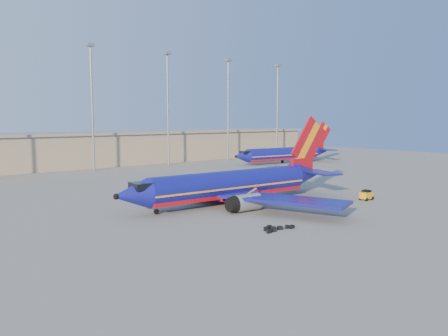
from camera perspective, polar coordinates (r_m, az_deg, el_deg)
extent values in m
plane|color=slate|center=(68.07, 2.69, -3.64)|extent=(220.00, 220.00, 0.00)
cube|color=gray|center=(121.22, -12.29, 2.56)|extent=(120.00, 15.00, 8.00)
cube|color=slate|center=(121.02, -12.34, 4.54)|extent=(122.00, 16.00, 0.60)
cylinder|color=gray|center=(103.79, -16.82, 7.33)|extent=(0.44, 0.44, 28.00)
cube|color=gray|center=(105.05, -17.09, 15.15)|extent=(1.60, 1.60, 0.70)
cylinder|color=gray|center=(112.98, -7.34, 7.45)|extent=(0.44, 0.44, 28.00)
cube|color=gray|center=(114.15, -7.44, 14.65)|extent=(1.60, 1.60, 0.70)
cylinder|color=gray|center=(124.74, 0.55, 7.41)|extent=(0.44, 0.44, 28.00)
cube|color=gray|center=(125.79, 0.55, 13.93)|extent=(1.60, 1.60, 0.70)
cylinder|color=gray|center=(138.39, 6.97, 7.26)|extent=(0.44, 0.44, 28.00)
cube|color=gray|center=(139.34, 7.05, 13.15)|extent=(1.60, 1.60, 0.70)
cylinder|color=navy|center=(61.02, 0.73, -2.13)|extent=(25.12, 5.27, 3.85)
cube|color=#A40D15|center=(61.17, 0.72, -3.05)|extent=(25.08, 4.54, 1.35)
cube|color=orange|center=(61.06, 0.73, -2.37)|extent=(25.12, 5.31, 0.23)
cone|color=navy|center=(53.68, -11.94, -3.46)|extent=(4.58, 4.09, 3.85)
cube|color=black|center=(54.07, -10.66, -2.30)|extent=(2.65, 2.84, 0.83)
cone|color=navy|center=(71.00, 10.59, -0.73)|extent=(5.62, 4.15, 3.85)
cube|color=#A40D15|center=(70.24, 10.15, 0.35)|extent=(4.39, 0.82, 2.29)
cube|color=#A40D15|center=(71.01, 11.02, 3.34)|extent=(7.64, 0.77, 8.29)
cube|color=orange|center=(70.86, 10.91, 3.34)|extent=(5.09, 0.73, 6.50)
cube|color=navy|center=(73.10, 8.37, -0.04)|extent=(4.09, 7.05, 0.23)
cube|color=navy|center=(68.26, 12.51, -0.58)|extent=(4.76, 7.24, 0.23)
cube|color=navy|center=(69.46, -2.76, -1.87)|extent=(12.00, 16.70, 0.36)
cube|color=navy|center=(55.27, 7.72, -4.08)|extent=(10.56, 16.91, 0.36)
cube|color=#A40D15|center=(61.55, 1.11, -3.38)|extent=(6.46, 4.40, 1.04)
cylinder|color=gray|center=(64.95, -3.01, -3.06)|extent=(3.86, 2.39, 2.18)
cylinder|color=gray|center=(56.33, 3.00, -4.52)|extent=(3.86, 2.39, 2.18)
cylinder|color=gray|center=(55.45, -8.84, -5.43)|extent=(0.26, 0.26, 1.14)
cylinder|color=black|center=(55.50, -8.83, -5.67)|extent=(0.68, 0.30, 0.67)
cylinder|color=black|center=(64.46, 0.40, -3.80)|extent=(0.90, 0.62, 0.87)
cylinder|color=black|center=(60.27, 3.46, -4.54)|extent=(0.90, 0.62, 0.87)
cylinder|color=navy|center=(118.02, 7.64, 1.83)|extent=(22.81, 6.24, 3.48)
cube|color=#A40D15|center=(118.09, 7.64, 1.40)|extent=(22.73, 5.59, 1.22)
cube|color=orange|center=(118.03, 7.64, 1.72)|extent=(22.82, 6.28, 0.21)
cone|color=navy|center=(110.03, 2.33, 1.56)|extent=(4.35, 3.94, 3.48)
cube|color=black|center=(110.65, 2.85, 2.04)|extent=(2.54, 2.70, 0.75)
cone|color=navy|center=(127.19, 12.41, 2.22)|extent=(5.28, 4.06, 3.48)
cube|color=#A40D15|center=(126.58, 12.18, 2.78)|extent=(3.98, 1.00, 2.07)
cube|color=#A40D15|center=(127.34, 12.64, 4.27)|extent=(6.88, 1.15, 7.50)
cube|color=orange|center=(127.21, 12.58, 4.27)|extent=(4.60, 0.96, 5.88)
cube|color=navy|center=(129.19, 11.30, 2.54)|extent=(3.32, 6.23, 0.21)
cube|color=navy|center=(124.64, 13.32, 2.35)|extent=(4.63, 6.61, 0.21)
cylinder|color=black|center=(118.20, 7.63, 0.81)|extent=(0.73, 0.73, 0.85)
cube|color=orange|center=(67.65, 18.10, -3.38)|extent=(2.08, 1.23, 0.98)
cube|color=black|center=(67.56, 18.12, -2.89)|extent=(1.01, 1.10, 0.34)
cylinder|color=black|center=(67.35, 17.35, -3.81)|extent=(0.51, 0.19, 0.51)
cylinder|color=black|center=(66.80, 18.14, -3.92)|extent=(0.51, 0.19, 0.51)
cylinder|color=black|center=(68.67, 18.04, -3.65)|extent=(0.51, 0.19, 0.51)
cylinder|color=black|center=(68.13, 18.82, -3.75)|extent=(0.51, 0.19, 0.51)
cube|color=black|center=(46.36, 5.92, -8.23)|extent=(0.63, 0.31, 0.38)
cube|color=black|center=(47.89, 7.32, -7.77)|extent=(0.70, 0.65, 0.38)
cube|color=black|center=(48.44, 8.18, -7.62)|extent=(0.58, 0.51, 0.38)
cube|color=black|center=(47.18, 5.50, -7.92)|extent=(0.51, 0.37, 0.45)
cube|color=black|center=(46.97, 6.46, -7.95)|extent=(0.69, 0.61, 0.52)
cube|color=black|center=(48.54, 8.80, -7.60)|extent=(0.66, 0.36, 0.38)
cube|color=black|center=(48.27, 5.91, -7.65)|extent=(0.55, 0.40, 0.35)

